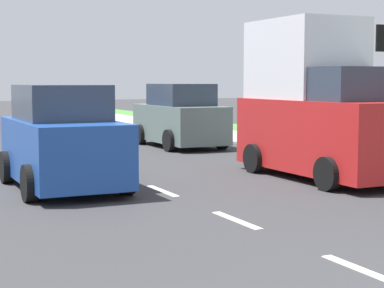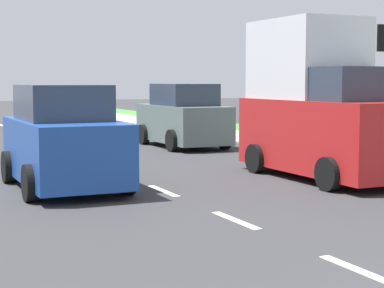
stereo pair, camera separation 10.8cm
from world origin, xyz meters
TOP-DOWN VIEW (x-y plane):
  - ground_plane at (0.00, 21.00)m, footprint 96.00×96.00m
  - lane_center_line at (0.00, 25.20)m, footprint 0.14×46.40m
  - delivery_truck at (3.92, 9.00)m, footprint 2.16×4.60m
  - car_oncoming_lead at (-1.68, 9.86)m, footprint 2.04×3.91m
  - car_parked_far at (3.86, 16.56)m, footprint 2.01×4.07m

SIDE VIEW (x-z plane):
  - ground_plane at x=0.00m, z-range 0.00..0.00m
  - lane_center_line at x=0.00m, z-range 0.00..0.01m
  - car_parked_far at x=3.86m, z-range -0.07..1.98m
  - car_oncoming_lead at x=-1.68m, z-range -0.07..2.00m
  - delivery_truck at x=3.92m, z-range -0.16..3.38m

